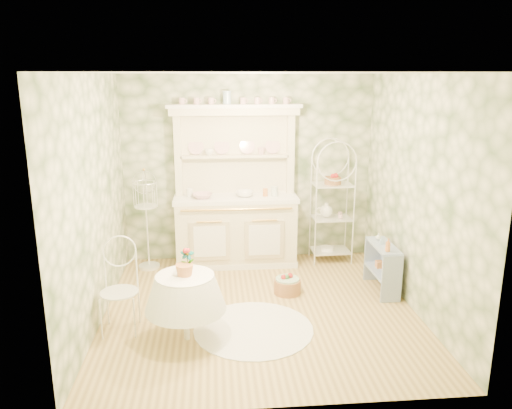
{
  "coord_description": "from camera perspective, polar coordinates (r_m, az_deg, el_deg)",
  "views": [
    {
      "loc": [
        -0.51,
        -5.36,
        2.68
      ],
      "look_at": [
        0.0,
        0.5,
        1.15
      ],
      "focal_mm": 35.0,
      "sensor_mm": 36.0,
      "label": 1
    }
  ],
  "objects": [
    {
      "name": "kitchen_dresser",
      "position": [
        7.05,
        -2.34,
        2.0
      ],
      "size": [
        1.87,
        0.61,
        2.29
      ],
      "primitive_type": "cube",
      "color": "#F2EACC",
      "rests_on": "floor"
    },
    {
      "name": "bakers_rack",
      "position": [
        7.31,
        8.7,
        0.78
      ],
      "size": [
        0.61,
        0.44,
        1.92
      ],
      "primitive_type": "cube",
      "rotation": [
        0.0,
        0.0,
        0.03
      ],
      "color": "white",
      "rests_on": "floor"
    },
    {
      "name": "lace_rug",
      "position": [
        5.59,
        -0.29,
        -14.01
      ],
      "size": [
        1.72,
        1.72,
        0.01
      ],
      "primitive_type": "cylinder",
      "rotation": [
        0.0,
        0.0,
        -0.41
      ],
      "color": "white",
      "rests_on": "floor"
    },
    {
      "name": "birdcage_stand",
      "position": [
        7.15,
        -12.39,
        -1.69
      ],
      "size": [
        0.36,
        0.36,
        1.44
      ],
      "primitive_type": "cube",
      "rotation": [
        0.0,
        0.0,
        0.07
      ],
      "color": "white",
      "rests_on": "floor"
    },
    {
      "name": "cafe_chair",
      "position": [
        5.56,
        -15.34,
        -9.87
      ],
      "size": [
        0.46,
        0.46,
        0.85
      ],
      "primitive_type": "cube",
      "rotation": [
        0.0,
        0.0,
        0.22
      ],
      "color": "white",
      "rests_on": "floor"
    },
    {
      "name": "floor_basket",
      "position": [
        6.39,
        3.6,
        -9.13
      ],
      "size": [
        0.37,
        0.37,
        0.23
      ],
      "primitive_type": "cylinder",
      "rotation": [
        0.0,
        0.0,
        -0.07
      ],
      "color": "#A77145",
      "rests_on": "floor"
    },
    {
      "name": "wall_left",
      "position": [
        5.67,
        -17.98,
        0.29
      ],
      "size": [
        3.6,
        3.6,
        0.0
      ],
      "primitive_type": "plane",
      "color": "beige",
      "rests_on": "floor"
    },
    {
      "name": "floor",
      "position": [
        6.01,
        0.43,
        -11.89
      ],
      "size": [
        3.6,
        3.6,
        0.0
      ],
      "primitive_type": "plane",
      "color": "tan",
      "rests_on": "ground"
    },
    {
      "name": "bottle_blue",
      "position": [
        6.48,
        14.17,
        -4.1
      ],
      "size": [
        0.05,
        0.05,
        0.1
      ],
      "primitive_type": "imported",
      "rotation": [
        0.0,
        0.0,
        -0.05
      ],
      "color": "#A3C1DA",
      "rests_on": "side_shelf"
    },
    {
      "name": "wall_back",
      "position": [
        7.3,
        -0.89,
        4.08
      ],
      "size": [
        3.6,
        3.6,
        0.0
      ],
      "primitive_type": "plane",
      "color": "beige",
      "rests_on": "floor"
    },
    {
      "name": "round_table",
      "position": [
        5.31,
        -7.98,
        -12.08
      ],
      "size": [
        0.64,
        0.64,
        0.61
      ],
      "primitive_type": "cylinder",
      "rotation": [
        0.0,
        0.0,
        0.15
      ],
      "color": "white",
      "rests_on": "floor"
    },
    {
      "name": "potted_geranium",
      "position": [
        5.13,
        -7.83,
        -6.44
      ],
      "size": [
        0.14,
        0.1,
        0.27
      ],
      "primitive_type": "imported",
      "rotation": [
        0.0,
        0.0,
        0.02
      ],
      "color": "#3F7238",
      "rests_on": "round_table"
    },
    {
      "name": "cup_right",
      "position": [
        7.15,
        0.62,
        5.98
      ],
      "size": [
        0.14,
        0.14,
        0.1
      ],
      "primitive_type": "imported",
      "rotation": [
        0.0,
        0.0,
        -0.28
      ],
      "color": "white",
      "rests_on": "kitchen_dresser"
    },
    {
      "name": "wall_right",
      "position": [
        5.98,
        17.88,
        1.03
      ],
      "size": [
        3.6,
        3.6,
        0.0
      ],
      "primitive_type": "plane",
      "color": "beige",
      "rests_on": "floor"
    },
    {
      "name": "bottle_glass",
      "position": [
        6.64,
        13.81,
        -3.68
      ],
      "size": [
        0.08,
        0.08,
        0.09
      ],
      "primitive_type": "imported",
      "rotation": [
        0.0,
        0.0,
        0.18
      ],
      "color": "silver",
      "rests_on": "side_shelf"
    },
    {
      "name": "bottle_amber",
      "position": [
        6.23,
        14.84,
        -4.63
      ],
      "size": [
        0.07,
        0.07,
        0.16
      ],
      "primitive_type": "imported",
      "rotation": [
        0.0,
        0.0,
        0.16
      ],
      "color": "#D37C3A",
      "rests_on": "side_shelf"
    },
    {
      "name": "ceiling",
      "position": [
        5.38,
        0.48,
        14.8
      ],
      "size": [
        3.6,
        3.6,
        0.0
      ],
      "primitive_type": "plane",
      "color": "white",
      "rests_on": "floor"
    },
    {
      "name": "wall_front",
      "position": [
        3.83,
        3.02,
        -5.72
      ],
      "size": [
        3.6,
        3.6,
        0.0
      ],
      "primitive_type": "plane",
      "color": "beige",
      "rests_on": "floor"
    },
    {
      "name": "cup_left",
      "position": [
        7.12,
        -5.38,
        5.87
      ],
      "size": [
        0.14,
        0.14,
        0.09
      ],
      "primitive_type": "imported",
      "rotation": [
        0.0,
        0.0,
        -0.25
      ],
      "color": "white",
      "rests_on": "kitchen_dresser"
    },
    {
      "name": "bowl_white",
      "position": [
        7.08,
        -1.29,
        0.98
      ],
      "size": [
        0.34,
        0.34,
        0.08
      ],
      "primitive_type": "imported",
      "rotation": [
        0.0,
        0.0,
        -0.42
      ],
      "color": "white",
      "rests_on": "kitchen_dresser"
    },
    {
      "name": "side_shelf",
      "position": [
        6.58,
        14.22,
        -7.02
      ],
      "size": [
        0.3,
        0.73,
        0.61
      ],
      "primitive_type": "cube",
      "rotation": [
        0.0,
        0.0,
        -0.05
      ],
      "color": "#8EA0C0",
      "rests_on": "floor"
    },
    {
      "name": "bowl_floral",
      "position": [
        7.02,
        -6.14,
        0.8
      ],
      "size": [
        0.29,
        0.29,
        0.07
      ],
      "primitive_type": "imported",
      "rotation": [
        0.0,
        0.0,
        0.04
      ],
      "color": "white",
      "rests_on": "kitchen_dresser"
    }
  ]
}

